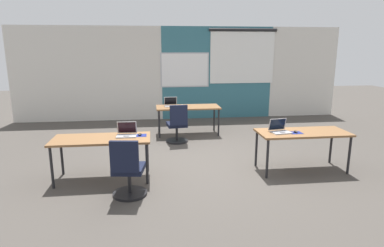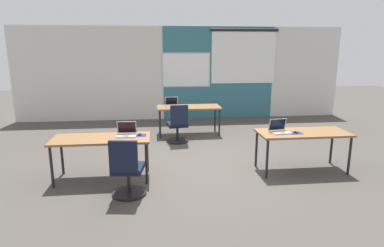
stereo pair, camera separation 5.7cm
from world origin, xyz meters
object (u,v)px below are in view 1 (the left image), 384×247
Objects in this scene: desk_near_right at (303,135)px; chair_far_left at (177,127)px; mouse_near_right_inner at (296,132)px; desk_near_left at (102,141)px; desk_far_center at (188,109)px; laptop_far_left at (171,104)px; laptop_near_left_inner at (127,133)px; mouse_far_left at (182,105)px; chair_near_left_inner at (128,173)px; mouse_near_left_inner at (140,134)px; laptop_near_right_inner at (280,129)px.

chair_far_left is at bearing 135.65° from desk_near_right.
desk_near_left is at bearing 178.81° from mouse_near_right_inner.
laptop_far_left is at bearing 166.62° from desk_far_center.
mouse_far_left is at bearing 67.90° from laptop_near_left_inner.
chair_near_left_inner is (-3.03, -0.76, -0.28)m from desk_near_right.
chair_near_left_inner reaches higher than mouse_far_left.
mouse_near_right_inner is at bearing -3.19° from mouse_near_left_inner.
laptop_near_left_inner reaches higher than laptop_far_left.
mouse_far_left is (0.28, -0.02, -0.03)m from laptop_far_left.
laptop_far_left is (-1.75, 2.89, -0.00)m from laptop_near_right_inner.
laptop_near_left_inner reaches higher than desk_near_right.
laptop_near_right_inner is at bearing -64.65° from desk_far_center.
laptop_near_right_inner is 3.38m from laptop_far_left.
mouse_near_left_inner is 2.14m from chair_far_left.
laptop_far_left reaches higher than chair_far_left.
laptop_near_left_inner is at bearing 178.24° from desk_near_right.
laptop_far_left is 0.37× the size of chair_far_left.
desk_near_right is 3.63m from laptop_far_left.
desk_near_left is 3.30m from desk_far_center.
chair_far_left is (-2.08, 2.04, -0.28)m from desk_near_right.
mouse_near_right_inner is (2.87, 0.69, 0.36)m from chair_near_left_inner.
desk_far_center is 15.28× the size of mouse_near_right_inner.
laptop_near_left_inner is at bearing 168.70° from laptop_near_right_inner.
laptop_near_right_inner is (2.61, 0.76, 0.39)m from chair_near_left_inner.
desk_far_center is at bearing -120.69° from chair_far_left.
mouse_far_left is (0.98, 2.80, -0.00)m from mouse_near_left_inner.
mouse_near_left_inner is (-2.87, 0.08, 0.08)m from desk_near_right.
desk_far_center is (-1.75, 2.80, 0.00)m from desk_near_right.
chair_near_left_inner is 2.74m from laptop_near_right_inner.
laptop_near_left_inner reaches higher than mouse_near_left_inner.
chair_near_left_inner is 2.67× the size of laptop_far_left.
mouse_near_left_inner is (0.63, 0.08, 0.08)m from desk_near_left.
mouse_near_left_inner is 1.03× the size of mouse_near_right_inner.
laptop_near_right_inner reaches higher than laptop_far_left.
desk_far_center is at bearing 57.99° from desk_near_left.
desk_far_center is 4.65× the size of laptop_far_left.
laptop_far_left is at bearing 65.44° from desk_near_left.
mouse_near_left_inner is 0.31× the size of laptop_far_left.
laptop_near_left_inner is 0.22m from mouse_near_left_inner.
chair_far_left is at bearing 63.76° from laptop_near_left_inner.
laptop_far_left reaches higher than chair_near_left_inner.
desk_near_right and desk_far_center have the same top height.
laptop_near_right_inner is 3.23m from mouse_far_left.
mouse_far_left is (1.61, 2.88, 0.08)m from desk_near_left.
desk_far_center is 0.45m from laptop_far_left.
mouse_near_left_inner is 2.71m from mouse_near_right_inner.
mouse_near_left_inner is 2.45m from laptop_near_right_inner.
laptop_far_left is at bearing -91.08° from chair_far_left.
mouse_near_left_inner is (-1.12, -2.72, 0.08)m from desk_far_center.
chair_near_left_inner reaches higher than desk_near_left.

